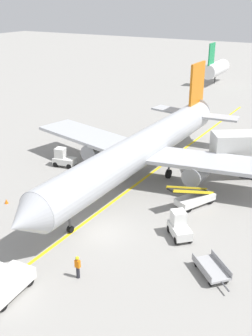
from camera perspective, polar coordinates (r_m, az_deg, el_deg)
ground_plane at (r=32.56m, az=-3.92°, el=-8.96°), size 300.00×300.00×0.00m
taxi_line_yellow at (r=36.94m, az=-1.69°, el=-4.71°), size 1.88×79.99×0.01m
airliner at (r=40.05m, az=2.57°, el=2.94°), size 28.61×35.26×10.10m
pushback_tug at (r=26.88m, az=-17.21°, el=-15.45°), size 2.14×3.72×2.20m
baggage_tug_near_wing at (r=31.58m, az=7.65°, el=-8.27°), size 2.59×2.64×2.10m
baggage_tug_by_cargo_door at (r=44.54m, az=-9.03°, el=1.39°), size 2.61×1.75×2.10m
belt_loader_forward_hold at (r=36.30m, az=9.78°, el=-4.22°), size 3.28×5.05×2.59m
baggage_cart_loaded at (r=28.31m, az=12.16°, el=-13.93°), size 3.30×3.15×0.94m
ground_crew_marshaller at (r=27.35m, az=-6.96°, el=-13.86°), size 0.36×0.24×1.70m
safety_cone_nose_left at (r=37.97m, az=-16.81°, el=-4.59°), size 0.36×0.36×0.44m
distant_aircraft_far_left at (r=90.08m, az=12.74°, el=13.78°), size 3.00×10.10×8.80m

